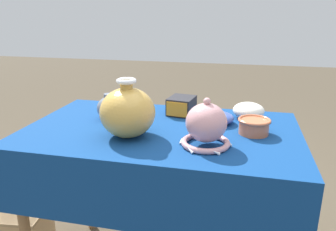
# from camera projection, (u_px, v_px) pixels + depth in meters

# --- Properties ---
(display_table) EXTENTS (1.16, 0.70, 0.80)m
(display_table) POSITION_uv_depth(u_px,v_px,m) (161.00, 149.00, 1.41)
(display_table) COLOR olive
(display_table) RESTS_ON ground_plane
(vase_tall_bulbous) EXTENTS (0.22, 0.22, 0.23)m
(vase_tall_bulbous) POSITION_uv_depth(u_px,v_px,m) (128.00, 112.00, 1.28)
(vase_tall_bulbous) COLOR gold
(vase_tall_bulbous) RESTS_ON display_table
(vase_dome_bell) EXTENTS (0.20, 0.18, 0.19)m
(vase_dome_bell) POSITION_uv_depth(u_px,v_px,m) (206.00, 126.00, 1.20)
(vase_dome_bell) COLOR #D19399
(vase_dome_bell) RESTS_ON display_table
(mosaic_tile_box) EXTENTS (0.13, 0.15, 0.08)m
(mosaic_tile_box) POSITION_uv_depth(u_px,v_px,m) (181.00, 106.00, 1.58)
(mosaic_tile_box) COLOR #232328
(mosaic_tile_box) RESTS_ON display_table
(bowl_shallow_cobalt) EXTENTS (0.14, 0.14, 0.05)m
(bowl_shallow_cobalt) POSITION_uv_depth(u_px,v_px,m) (218.00, 118.00, 1.45)
(bowl_shallow_cobalt) COLOR #3851A8
(bowl_shallow_cobalt) RESTS_ON display_table
(jar_round_slate) EXTENTS (0.11, 0.11, 0.12)m
(jar_round_slate) POSITION_uv_depth(u_px,v_px,m) (109.00, 108.00, 1.50)
(jar_round_slate) COLOR slate
(jar_round_slate) RESTS_ON display_table
(cup_wide_terracotta) EXTENTS (0.13, 0.13, 0.06)m
(cup_wide_terracotta) POSITION_uv_depth(u_px,v_px,m) (254.00, 126.00, 1.33)
(cup_wide_terracotta) COLOR #BC6642
(cup_wide_terracotta) RESTS_ON display_table
(bowl_shallow_ivory) EXTENTS (0.15, 0.15, 0.08)m
(bowl_shallow_ivory) POSITION_uv_depth(u_px,v_px,m) (249.00, 111.00, 1.52)
(bowl_shallow_ivory) COLOR white
(bowl_shallow_ivory) RESTS_ON display_table
(wooden_crate) EXTENTS (0.38, 0.28, 0.23)m
(wooden_crate) POSITION_uv_depth(u_px,v_px,m) (16.00, 227.00, 1.83)
(wooden_crate) COLOR tan
(wooden_crate) RESTS_ON ground_plane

